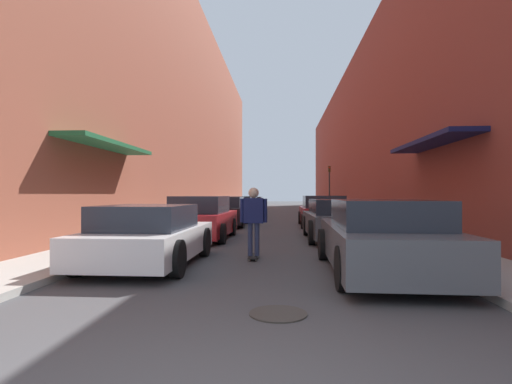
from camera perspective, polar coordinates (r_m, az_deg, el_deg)
ground at (r=23.45m, az=2.60°, el=-3.85°), size 116.32×116.32×0.00m
curb_strip_left at (r=29.10m, az=-5.43°, el=-3.05°), size 1.80×52.87×0.12m
curb_strip_right at (r=28.96m, az=11.10°, el=-3.06°), size 1.80×52.87×0.12m
building_row_left at (r=30.21m, az=-10.96°, el=10.60°), size 4.90×52.87×14.33m
building_row_right at (r=29.68m, az=16.70°, el=6.99°), size 4.90×52.87×10.43m
parked_car_left_0 at (r=8.42m, az=-15.08°, el=-6.10°), size 1.98×3.93×1.23m
parked_car_left_1 at (r=12.91m, az=-7.82°, el=-3.83°), size 1.88×4.00×1.39m
parked_car_left_2 at (r=18.35m, az=-4.58°, el=-2.82°), size 2.05×4.52×1.33m
parked_car_left_3 at (r=24.30m, az=-2.46°, el=-2.20°), size 1.91×4.36×1.32m
parked_car_left_4 at (r=29.61m, az=-1.55°, el=-1.94°), size 1.99×4.26×1.25m
parked_car_left_5 at (r=35.41m, az=-0.48°, el=-1.69°), size 1.95×4.55×1.23m
parked_car_right_0 at (r=7.67m, az=17.63°, el=-6.24°), size 2.03×4.67×1.35m
parked_car_right_1 at (r=12.85m, az=11.63°, el=-3.95°), size 2.02×4.24×1.28m
parked_car_right_2 at (r=18.21m, az=9.54°, el=-2.80°), size 2.08×4.37×1.38m
skateboarder at (r=8.90m, az=-0.35°, el=-3.34°), size 0.61×0.78×1.60m
manhole_cover at (r=5.02m, az=3.18°, el=-16.96°), size 0.70×0.70×0.02m
traffic_light at (r=30.72m, az=10.44°, el=1.20°), size 0.16×0.22×3.46m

